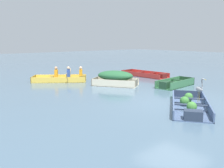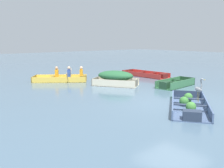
% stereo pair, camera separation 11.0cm
% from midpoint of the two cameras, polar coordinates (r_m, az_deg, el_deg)
% --- Properties ---
extents(ground_plane, '(80.00, 80.00, 0.00)m').
position_cam_midpoint_polar(ground_plane, '(10.41, 14.29, -4.09)').
color(ground_plane, slate).
extents(dinghy_slate_blue_foreground, '(3.43, 2.96, 0.39)m').
position_cam_midpoint_polar(dinghy_slate_blue_foreground, '(9.58, 17.50, -4.65)').
color(dinghy_slate_blue_foreground, '#475B7F').
rests_on(dinghy_slate_blue_foreground, ground).
extents(skiff_green_near_moored, '(2.58, 1.17, 0.39)m').
position_cam_midpoint_polar(skiff_green_near_moored, '(13.77, 14.29, -0.04)').
color(skiff_green_near_moored, '#387047').
rests_on(skiff_green_near_moored, ground).
extents(skiff_red_mid_moored, '(1.39, 3.40, 0.32)m').
position_cam_midpoint_polar(skiff_red_mid_moored, '(17.32, 8.14, 2.07)').
color(skiff_red_mid_moored, '#AD2D28').
rests_on(skiff_red_mid_moored, ground).
extents(skiff_cream_far_moored, '(2.19, 2.62, 0.83)m').
position_cam_midpoint_polar(skiff_cream_far_moored, '(13.64, 1.14, 1.57)').
color(skiff_cream_far_moored, beige).
rests_on(skiff_cream_far_moored, ground).
extents(rowboat_yellow_with_crew, '(3.24, 2.85, 0.91)m').
position_cam_midpoint_polar(rowboat_yellow_with_crew, '(15.39, -10.76, 1.36)').
color(rowboat_yellow_with_crew, '#E5BC47').
rests_on(rowboat_yellow_with_crew, ground).
extents(heron_on_dinghy, '(0.24, 0.45, 0.84)m').
position_cam_midpoint_polar(heron_on_dinghy, '(8.96, 19.57, -1.03)').
color(heron_on_dinghy, olive).
rests_on(heron_on_dinghy, dinghy_slate_blue_foreground).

